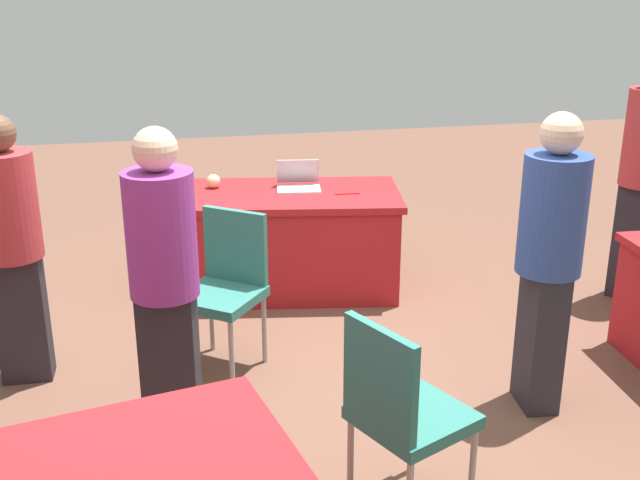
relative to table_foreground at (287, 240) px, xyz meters
The scene contains 10 objects.
ground_plane 1.56m from the table_foreground, 85.03° to the left, with size 14.40×14.40×0.00m, color brown.
table_foreground is the anchor object (origin of this frame).
chair_near_front 2.68m from the table_foreground, 90.30° to the left, with size 0.58×0.58×0.95m.
chair_aisle 1.27m from the table_foreground, 63.09° to the left, with size 0.62×0.62×0.95m.
person_presenter 2.09m from the table_foreground, 62.83° to the left, with size 0.41×0.41×1.62m.
person_attendee_browsing 2.08m from the table_foreground, 30.52° to the left, with size 0.35×0.35×1.57m.
person_organiser 2.28m from the table_foreground, 118.15° to the left, with size 0.37×0.37×1.64m.
laptop_silver 0.43m from the table_foreground, 146.12° to the right, with size 0.36×0.34×0.21m.
yarn_ball 0.70m from the table_foreground, 24.77° to the right, with size 0.10×0.10×0.10m, color beige.
scissors_red 0.59m from the table_foreground, 161.85° to the left, with size 0.18×0.04×0.01m, color red.
Camera 1 is at (0.81, 3.89, 2.30)m, focal length 43.62 mm.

